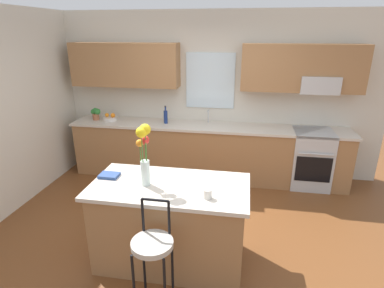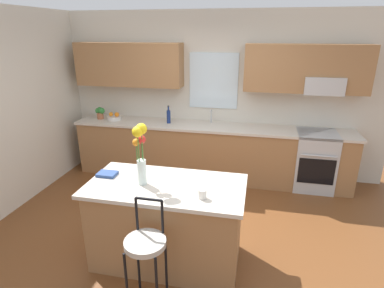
{
  "view_description": "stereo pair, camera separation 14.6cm",
  "coord_description": "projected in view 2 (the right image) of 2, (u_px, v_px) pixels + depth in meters",
  "views": [
    {
      "loc": [
        0.6,
        -3.18,
        2.37
      ],
      "look_at": [
        -0.05,
        0.55,
        1.0
      ],
      "focal_mm": 29.16,
      "sensor_mm": 36.0,
      "label": 1
    },
    {
      "loc": [
        0.74,
        -3.15,
        2.37
      ],
      "look_at": [
        -0.05,
        0.55,
        1.0
      ],
      "focal_mm": 29.16,
      "sensor_mm": 36.0,
      "label": 2
    }
  ],
  "objects": [
    {
      "name": "ground_plane",
      "position": [
        187.0,
        235.0,
        3.85
      ],
      "size": [
        14.0,
        14.0,
        0.0
      ],
      "primitive_type": "plane",
      "color": "brown"
    },
    {
      "name": "wall_left",
      "position": [
        5.0,
        112.0,
        4.17
      ],
      "size": [
        0.12,
        4.6,
        2.7
      ],
      "primitive_type": "cube",
      "color": "beige",
      "rests_on": "ground"
    },
    {
      "name": "back_wall_assembly",
      "position": [
        215.0,
        86.0,
        5.15
      ],
      "size": [
        5.6,
        0.5,
        2.7
      ],
      "color": "beige",
      "rests_on": "ground"
    },
    {
      "name": "counter_run",
      "position": [
        209.0,
        151.0,
        5.25
      ],
      "size": [
        4.56,
        0.64,
        0.92
      ],
      "color": "#996B42",
      "rests_on": "ground"
    },
    {
      "name": "sink_faucet",
      "position": [
        211.0,
        115.0,
        5.18
      ],
      "size": [
        0.02,
        0.13,
        0.23
      ],
      "color": "#B7BABC",
      "rests_on": "counter_run"
    },
    {
      "name": "oven_range",
      "position": [
        314.0,
        160.0,
        4.9
      ],
      "size": [
        0.6,
        0.64,
        0.92
      ],
      "color": "#B7BABC",
      "rests_on": "ground"
    },
    {
      "name": "kitchen_island",
      "position": [
        167.0,
        223.0,
        3.29
      ],
      "size": [
        1.59,
        0.83,
        0.92
      ],
      "color": "#996B42",
      "rests_on": "ground"
    },
    {
      "name": "bar_stool_near",
      "position": [
        146.0,
        247.0,
        2.66
      ],
      "size": [
        0.36,
        0.36,
        1.04
      ],
      "color": "black",
      "rests_on": "ground"
    },
    {
      "name": "flower_vase",
      "position": [
        140.0,
        149.0,
        3.01
      ],
      "size": [
        0.15,
        0.16,
        0.64
      ],
      "color": "silver",
      "rests_on": "kitchen_island"
    },
    {
      "name": "mug_ceramic",
      "position": [
        202.0,
        194.0,
        2.86
      ],
      "size": [
        0.08,
        0.08,
        0.09
      ],
      "primitive_type": "cylinder",
      "color": "silver",
      "rests_on": "kitchen_island"
    },
    {
      "name": "cookbook",
      "position": [
        107.0,
        174.0,
        3.33
      ],
      "size": [
        0.2,
        0.15,
        0.03
      ],
      "primitive_type": "cube",
      "color": "navy",
      "rests_on": "kitchen_island"
    },
    {
      "name": "fruit_bowl_oranges",
      "position": [
        114.0,
        117.0,
        5.42
      ],
      "size": [
        0.24,
        0.24,
        0.13
      ],
      "color": "silver",
      "rests_on": "counter_run"
    },
    {
      "name": "bottle_olive_oil",
      "position": [
        169.0,
        116.0,
        5.2
      ],
      "size": [
        0.06,
        0.06,
        0.29
      ],
      "color": "navy",
      "rests_on": "counter_run"
    },
    {
      "name": "potted_plant_small",
      "position": [
        100.0,
        112.0,
        5.44
      ],
      "size": [
        0.18,
        0.12,
        0.21
      ],
      "color": "#9E5B3D",
      "rests_on": "counter_run"
    }
  ]
}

